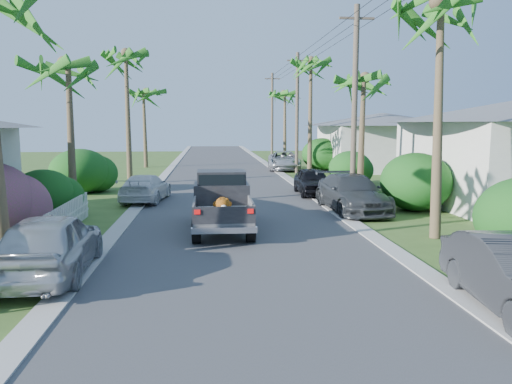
{
  "coord_description": "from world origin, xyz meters",
  "views": [
    {
      "loc": [
        -1.05,
        -9.57,
        3.71
      ],
      "look_at": [
        0.53,
        7.28,
        1.4
      ],
      "focal_mm": 35.0,
      "sensor_mm": 36.0,
      "label": 1
    }
  ],
  "objects": [
    {
      "name": "shrub_r_c",
      "position": [
        7.5,
        20.0,
        1.05
      ],
      "size": [
        2.6,
        2.86,
        2.1
      ],
      "primitive_type": "ellipsoid",
      "color": "#194714",
      "rests_on": "ground"
    },
    {
      "name": "parked_car_lf",
      "position": [
        -4.13,
        14.66,
        0.65
      ],
      "size": [
        2.31,
        4.64,
        1.29
      ],
      "primitive_type": "imported",
      "rotation": [
        0.0,
        0.0,
        3.03
      ],
      "color": "silver",
      "rests_on": "ground"
    },
    {
      "name": "utility_pole_c",
      "position": [
        5.6,
        28.0,
        4.6
      ],
      "size": [
        1.6,
        0.26,
        9.0
      ],
      "color": "brown",
      "rests_on": "ground"
    },
    {
      "name": "picket_fence",
      "position": [
        -6.0,
        5.5,
        0.5
      ],
      "size": [
        0.1,
        11.0,
        1.0
      ],
      "primitive_type": "cube",
      "color": "white",
      "rests_on": "ground"
    },
    {
      "name": "shrub_r_d",
      "position": [
        8.0,
        30.0,
        1.3
      ],
      "size": [
        3.2,
        3.52,
        2.6
      ],
      "primitive_type": "ellipsoid",
      "color": "#194714",
      "rests_on": "ground"
    },
    {
      "name": "palm_r_c",
      "position": [
        6.2,
        26.0,
        8.11
      ],
      "size": [
        4.4,
        4.4,
        9.4
      ],
      "color": "brown",
      "rests_on": "ground"
    },
    {
      "name": "parked_car_rf",
      "position": [
        4.37,
        16.15,
        0.7
      ],
      "size": [
        1.78,
        4.18,
        1.41
      ],
      "primitive_type": "imported",
      "rotation": [
        0.0,
        0.0,
        -0.03
      ],
      "color": "black",
      "rests_on": "ground"
    },
    {
      "name": "road",
      "position": [
        0.0,
        25.0,
        0.01
      ],
      "size": [
        8.0,
        100.0,
        0.02
      ],
      "primitive_type": "cube",
      "color": "#38383A",
      "rests_on": "ground"
    },
    {
      "name": "pickup_truck",
      "position": [
        -0.63,
        8.0,
        1.01
      ],
      "size": [
        1.98,
        5.12,
        2.06
      ],
      "color": "black",
      "rests_on": "ground"
    },
    {
      "name": "palm_r_d",
      "position": [
        6.5,
        40.0,
        6.74
      ],
      "size": [
        4.4,
        4.4,
        8.0
      ],
      "color": "brown",
      "rests_on": "ground"
    },
    {
      "name": "utility_pole_b",
      "position": [
        5.6,
        13.0,
        4.6
      ],
      "size": [
        1.6,
        0.26,
        9.0
      ],
      "color": "brown",
      "rests_on": "ground"
    },
    {
      "name": "palm_l_d",
      "position": [
        -6.5,
        34.0,
        6.44
      ],
      "size": [
        4.4,
        4.4,
        7.7
      ],
      "color": "brown",
      "rests_on": "ground"
    },
    {
      "name": "palm_r_b",
      "position": [
        6.6,
        15.0,
        5.95
      ],
      "size": [
        4.4,
        4.4,
        7.2
      ],
      "color": "brown",
      "rests_on": "ground"
    },
    {
      "name": "palm_l_c",
      "position": [
        -6.0,
        22.0,
        7.91
      ],
      "size": [
        4.4,
        4.4,
        9.2
      ],
      "color": "brown",
      "rests_on": "ground"
    },
    {
      "name": "parked_car_rd",
      "position": [
        5.0,
        30.45,
        0.75
      ],
      "size": [
        3.02,
        5.64,
        1.51
      ],
      "primitive_type": "imported",
      "rotation": [
        0.0,
        0.0,
        -0.1
      ],
      "color": "#A6A7AD",
      "rests_on": "ground"
    },
    {
      "name": "shrub_l_c",
      "position": [
        -7.4,
        10.0,
        1.0
      ],
      "size": [
        2.4,
        2.64,
        2.0
      ],
      "primitive_type": "ellipsoid",
      "color": "#194714",
      "rests_on": "ground"
    },
    {
      "name": "palm_r_a",
      "position": [
        6.3,
        6.0,
        7.42
      ],
      "size": [
        4.4,
        4.4,
        8.7
      ],
      "color": "brown",
      "rests_on": "ground"
    },
    {
      "name": "parked_car_ln",
      "position": [
        -4.93,
        2.7,
        0.8
      ],
      "size": [
        2.07,
        4.77,
        1.6
      ],
      "primitive_type": "imported",
      "rotation": [
        0.0,
        0.0,
        3.18
      ],
      "color": "#B0B3B7",
      "rests_on": "ground"
    },
    {
      "name": "curb_left",
      "position": [
        -4.3,
        25.0,
        0.03
      ],
      "size": [
        0.6,
        100.0,
        0.06
      ],
      "primitive_type": "cube",
      "color": "#A5A39E",
      "rests_on": "ground"
    },
    {
      "name": "house_right_far",
      "position": [
        13.0,
        30.0,
        2.12
      ],
      "size": [
        9.0,
        8.0,
        4.6
      ],
      "color": "silver",
      "rests_on": "ground"
    },
    {
      "name": "ground",
      "position": [
        0.0,
        0.0,
        0.0
      ],
      "size": [
        120.0,
        120.0,
        0.0
      ],
      "primitive_type": "plane",
      "color": "#395520",
      "rests_on": "ground"
    },
    {
      "name": "shrub_r_b",
      "position": [
        7.8,
        11.0,
        1.25
      ],
      "size": [
        3.0,
        3.3,
        2.5
      ],
      "primitive_type": "ellipsoid",
      "color": "#194714",
      "rests_on": "ground"
    },
    {
      "name": "curb_right",
      "position": [
        4.3,
        25.0,
        0.03
      ],
      "size": [
        0.6,
        100.0,
        0.06
      ],
      "primitive_type": "cube",
      "color": "#A5A39E",
      "rests_on": "ground"
    },
    {
      "name": "palm_l_b",
      "position": [
        -6.8,
        12.0,
        6.15
      ],
      "size": [
        4.4,
        4.4,
        7.4
      ],
      "color": "brown",
      "rests_on": "ground"
    },
    {
      "name": "shrub_l_d",
      "position": [
        -8.0,
        18.0,
        1.2
      ],
      "size": [
        3.2,
        3.52,
        2.4
      ],
      "primitive_type": "ellipsoid",
      "color": "#194714",
      "rests_on": "ground"
    },
    {
      "name": "parked_car_rm",
      "position": [
        5.0,
        11.03,
        0.77
      ],
      "size": [
        2.42,
        5.42,
        1.55
      ],
      "primitive_type": "imported",
      "rotation": [
        0.0,
        0.0,
        0.05
      ],
      "color": "#333639",
      "rests_on": "ground"
    },
    {
      "name": "utility_pole_d",
      "position": [
        5.6,
        43.0,
        4.6
      ],
      "size": [
        1.6,
        0.26,
        9.0
      ],
      "color": "brown",
      "rests_on": "ground"
    }
  ]
}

